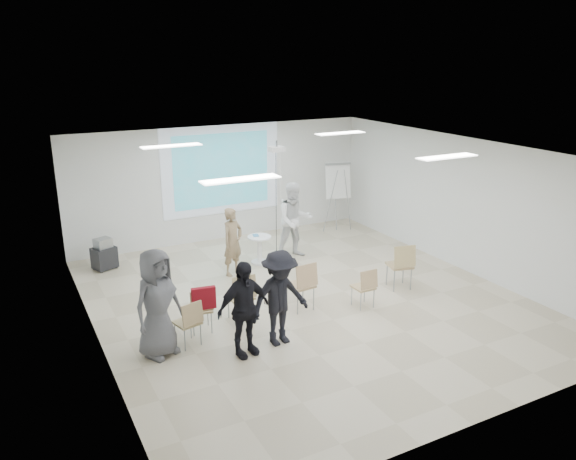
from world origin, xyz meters
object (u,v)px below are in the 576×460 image
pedestal_table (259,248)px  chair_center (303,282)px  player_right (295,216)px  player_left (233,237)px  av_cart (104,255)px  flipchart_easel (338,181)px  chair_right_far (402,263)px  audience_left (243,302)px  audience_outer (157,297)px  laptop (240,294)px  chair_right_inner (365,285)px  chair_left_inner (242,294)px  audience_mid (280,292)px  chair_far_left (189,320)px  chair_left_mid (201,307)px

pedestal_table → chair_center: (-0.34, -2.70, 0.20)m
player_right → pedestal_table: bearing=-168.2°
player_left → av_cart: 3.05m
chair_center → flipchart_easel: (3.32, 3.99, 0.83)m
chair_right_far → audience_left: bearing=-153.0°
audience_outer → pedestal_table: bearing=17.5°
chair_center → laptop: chair_center is taller
audience_left → chair_right_inner: bearing=1.0°
chair_left_inner → audience_mid: size_ratio=0.50×
chair_far_left → chair_right_far: chair_right_far is taller
chair_right_inner → chair_right_far: 1.26m
chair_right_far → audience_mid: (-3.28, -0.87, 0.36)m
av_cart → chair_right_inner: bearing=-69.5°
audience_outer → player_right: bearing=10.5°
chair_left_mid → chair_left_inner: chair_left_inner is taller
chair_right_far → audience_outer: size_ratio=0.49×
chair_left_mid → laptop: size_ratio=2.42×
chair_far_left → chair_left_mid: size_ratio=0.98×
chair_left_inner → chair_left_mid: bearing=-174.1°
flipchart_easel → chair_far_left: bearing=-129.1°
laptop → pedestal_table: bearing=-119.9°
flipchart_easel → av_cart: size_ratio=2.61×
chair_left_inner → player_right: bearing=48.4°
chair_left_inner → chair_center: 1.22m
chair_left_mid → flipchart_easel: flipchart_easel is taller
player_right → audience_left: bearing=-118.2°
player_right → chair_right_far: bearing=-59.7°
pedestal_table → chair_left_mid: size_ratio=0.82×
chair_far_left → audience_outer: size_ratio=0.40×
chair_far_left → audience_left: audience_left is taller
chair_center → laptop: (-1.21, 0.20, -0.07)m
audience_left → audience_mid: 0.69m
audience_outer → av_cart: audience_outer is taller
pedestal_table → audience_left: bearing=-118.4°
chair_left_mid → audience_left: size_ratio=0.45×
pedestal_table → audience_left: (-2.00, -3.69, 0.55)m
chair_far_left → chair_right_far: (4.67, 0.27, 0.10)m
chair_left_inner → chair_right_inner: bearing=-11.5°
chair_left_inner → laptop: bearing=90.4°
chair_center → flipchart_easel: bearing=45.5°
player_right → av_cart: (-4.24, 1.30, -0.68)m
pedestal_table → chair_left_mid: 3.56m
player_right → chair_left_inner: bearing=-123.5°
laptop → audience_outer: size_ratio=0.17×
audience_mid → chair_left_inner: bearing=97.8°
player_right → laptop: size_ratio=5.85×
chair_right_inner → chair_right_far: bearing=18.3°
chair_center → laptop: size_ratio=2.82×
audience_left → av_cart: bearing=94.7°
chair_left_mid → laptop: 0.83m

